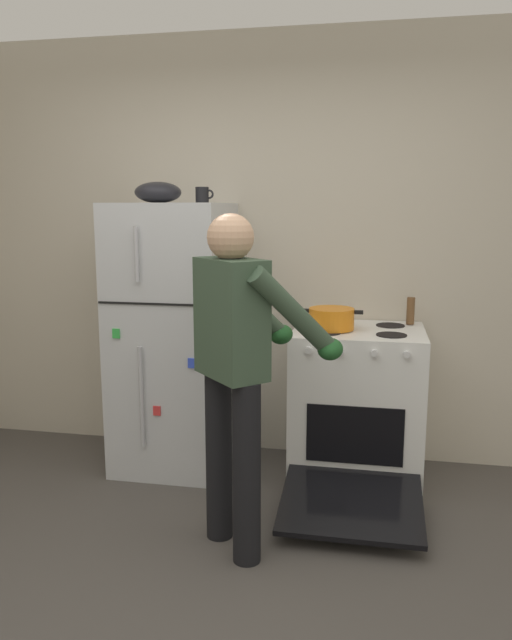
{
  "coord_description": "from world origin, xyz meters",
  "views": [
    {
      "loc": [
        0.67,
        -2.0,
        1.62
      ],
      "look_at": [
        0.02,
        1.32,
        1.0
      ],
      "focal_mm": 34.39,
      "sensor_mm": 36.0,
      "label": 1
    }
  ],
  "objects_px": {
    "red_pot": "(331,319)",
    "mixing_bowl": "(158,192)",
    "refrigerator": "(174,337)",
    "stove_range": "(357,407)",
    "person_cook": "(239,354)",
    "pepper_mill": "(411,311)",
    "coffee_mug": "(203,195)"
  },
  "relations": [
    {
      "from": "coffee_mug",
      "to": "person_cook",
      "type": "bearing_deg",
      "value": -65.51
    },
    {
      "from": "stove_range",
      "to": "person_cook",
      "type": "distance_m",
      "value": 1.14
    },
    {
      "from": "refrigerator",
      "to": "stove_range",
      "type": "height_order",
      "value": "refrigerator"
    },
    {
      "from": "refrigerator",
      "to": "red_pot",
      "type": "xyz_separation_m",
      "value": [
        0.98,
        -0.05,
        0.16
      ]
    },
    {
      "from": "coffee_mug",
      "to": "mixing_bowl",
      "type": "xyz_separation_m",
      "value": [
        -0.26,
        -0.05,
        0.02
      ]
    },
    {
      "from": "person_cook",
      "to": "red_pot",
      "type": "distance_m",
      "value": 0.92
    },
    {
      "from": "refrigerator",
      "to": "mixing_bowl",
      "type": "distance_m",
      "value": 0.89
    },
    {
      "from": "red_pot",
      "to": "pepper_mill",
      "type": "distance_m",
      "value": 0.52
    },
    {
      "from": "mixing_bowl",
      "to": "pepper_mill",
      "type": "bearing_deg",
      "value": 7.51
    },
    {
      "from": "refrigerator",
      "to": "red_pot",
      "type": "height_order",
      "value": "refrigerator"
    },
    {
      "from": "refrigerator",
      "to": "mixing_bowl",
      "type": "height_order",
      "value": "mixing_bowl"
    },
    {
      "from": "stove_range",
      "to": "person_cook",
      "type": "height_order",
      "value": "person_cook"
    },
    {
      "from": "coffee_mug",
      "to": "mixing_bowl",
      "type": "height_order",
      "value": "mixing_bowl"
    },
    {
      "from": "stove_range",
      "to": "red_pot",
      "type": "xyz_separation_m",
      "value": [
        -0.16,
        -0.03,
        0.54
      ]
    },
    {
      "from": "person_cook",
      "to": "coffee_mug",
      "type": "height_order",
      "value": "coffee_mug"
    },
    {
      "from": "person_cook",
      "to": "pepper_mill",
      "type": "relative_size",
      "value": 9.83
    },
    {
      "from": "pepper_mill",
      "to": "red_pot",
      "type": "bearing_deg",
      "value": -151.48
    },
    {
      "from": "stove_range",
      "to": "pepper_mill",
      "type": "relative_size",
      "value": 7.52
    },
    {
      "from": "red_pot",
      "to": "pepper_mill",
      "type": "relative_size",
      "value": 2.23
    },
    {
      "from": "red_pot",
      "to": "coffee_mug",
      "type": "distance_m",
      "value": 1.07
    },
    {
      "from": "person_cook",
      "to": "red_pot",
      "type": "height_order",
      "value": "person_cook"
    },
    {
      "from": "red_pot",
      "to": "pepper_mill",
      "type": "xyz_separation_m",
      "value": [
        0.46,
        0.25,
        0.02
      ]
    },
    {
      "from": "refrigerator",
      "to": "stove_range",
      "type": "bearing_deg",
      "value": -0.89
    },
    {
      "from": "stove_range",
      "to": "red_pot",
      "type": "height_order",
      "value": "red_pot"
    },
    {
      "from": "refrigerator",
      "to": "mixing_bowl",
      "type": "xyz_separation_m",
      "value": [
        -0.08,
        0.0,
        0.89
      ]
    },
    {
      "from": "pepper_mill",
      "to": "mixing_bowl",
      "type": "relative_size",
      "value": 0.58
    },
    {
      "from": "person_cook",
      "to": "mixing_bowl",
      "type": "relative_size",
      "value": 5.72
    },
    {
      "from": "red_pot",
      "to": "coffee_mug",
      "type": "relative_size",
      "value": 3.24
    },
    {
      "from": "red_pot",
      "to": "mixing_bowl",
      "type": "height_order",
      "value": "mixing_bowl"
    },
    {
      "from": "red_pot",
      "to": "coffee_mug",
      "type": "xyz_separation_m",
      "value": [
        -0.8,
        0.1,
        0.71
      ]
    },
    {
      "from": "stove_range",
      "to": "red_pot",
      "type": "relative_size",
      "value": 3.38
    },
    {
      "from": "stove_range",
      "to": "mixing_bowl",
      "type": "xyz_separation_m",
      "value": [
        -1.22,
        0.02,
        1.26
      ]
    }
  ]
}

